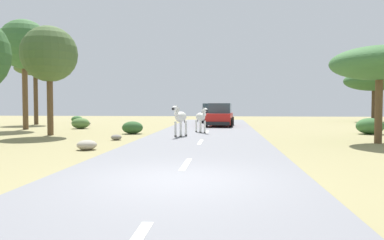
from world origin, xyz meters
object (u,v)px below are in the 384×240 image
at_px(car_0, 212,114).
at_px(bush_3, 370,126).
at_px(tree_4, 380,64).
at_px(bush_0, 77,119).
at_px(car_1, 220,116).
at_px(tree_1, 49,55).
at_px(bush_4, 81,123).
at_px(tree_0, 35,70).
at_px(bush_2, 132,128).
at_px(zebra_0, 201,117).
at_px(rock_3, 87,145).
at_px(zebra_2, 180,117).
at_px(tree_6, 374,81).
at_px(rock_1, 116,137).
at_px(tree_3, 24,45).
at_px(rock_0, 87,123).

xyz_separation_m(car_0, bush_3, (9.48, -12.39, -0.39)).
relative_size(tree_4, bush_0, 4.02).
height_order(car_1, tree_4, tree_4).
xyz_separation_m(tree_1, bush_3, (17.86, 2.31, -3.97)).
height_order(bush_0, bush_4, bush_4).
relative_size(tree_0, bush_2, 4.39).
xyz_separation_m(tree_1, tree_4, (16.25, -2.85, -0.97)).
relative_size(zebra_0, bush_2, 1.25).
distance_m(zebra_0, rock_3, 9.16).
height_order(bush_0, rock_3, bush_0).
xyz_separation_m(zebra_2, bush_2, (-3.01, 1.93, -0.67)).
relative_size(tree_6, rock_3, 7.50).
bearing_deg(tree_1, car_0, 60.30).
distance_m(car_0, rock_1, 17.58).
distance_m(tree_4, bush_2, 13.05).
bearing_deg(bush_3, tree_6, 68.33).
relative_size(car_1, tree_3, 0.60).
bearing_deg(bush_2, bush_0, 124.30).
bearing_deg(bush_2, rock_3, -88.57).
distance_m(bush_3, bush_4, 18.63).
relative_size(rock_1, rock_3, 0.70).
relative_size(zebra_0, bush_4, 1.20).
distance_m(tree_4, bush_3, 6.18).
height_order(zebra_0, tree_4, tree_4).
relative_size(tree_3, bush_4, 5.94).
bearing_deg(car_0, rock_1, -104.83).
distance_m(zebra_0, bush_0, 16.99).
bearing_deg(tree_4, zebra_0, 148.31).
bearing_deg(zebra_2, tree_6, -116.90).
distance_m(tree_3, bush_4, 6.42).
xyz_separation_m(zebra_0, rock_1, (-3.75, -4.54, -0.81)).
distance_m(tree_1, bush_0, 14.94).
distance_m(car_0, bush_4, 12.82).
relative_size(bush_4, rock_3, 1.67).
bearing_deg(rock_0, tree_4, -34.08).
height_order(zebra_2, car_1, car_1).
relative_size(tree_4, bush_2, 3.49).
relative_size(bush_2, rock_3, 1.62).
xyz_separation_m(zebra_2, tree_4, (8.96, -2.25, 2.43)).
bearing_deg(bush_4, tree_1, -84.84).
xyz_separation_m(tree_3, tree_4, (20.16, -7.23, -2.24)).
xyz_separation_m(tree_3, tree_6, (28.06, 13.75, -1.69)).
bearing_deg(tree_4, tree_1, 170.06).
xyz_separation_m(bush_0, rock_3, (8.65, -19.95, -0.13)).
distance_m(tree_3, tree_6, 31.30).
relative_size(tree_3, bush_3, 4.83).
relative_size(tree_3, rock_1, 14.12).
distance_m(tree_1, rock_3, 8.74).
bearing_deg(car_1, zebra_2, 81.65).
bearing_deg(rock_1, tree_6, 46.20).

